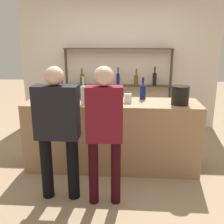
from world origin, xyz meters
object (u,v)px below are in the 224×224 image
counter_bottle_1 (56,90)px  counter_bottle_4 (81,90)px  ice_bucket (180,95)px  counter_bottle_3 (63,95)px  customer_center (104,126)px  customer_left (57,126)px  wine_glass (105,90)px  cork_jar (128,98)px  counter_bottle_5 (143,91)px  counter_bottle_0 (83,94)px  counter_bottle_2 (105,95)px

counter_bottle_1 → counter_bottle_4: size_ratio=1.06×
counter_bottle_1 → ice_bucket: (1.73, -0.23, -0.01)m
counter_bottle_1 → counter_bottle_3: counter_bottle_1 is taller
counter_bottle_4 → customer_center: 1.16m
customer_left → wine_glass: bearing=-24.0°
counter_bottle_3 → customer_center: size_ratio=0.20×
wine_glass → cork_jar: bearing=-32.8°
ice_bucket → customer_left: 1.64m
counter_bottle_5 → ice_bucket: bearing=-30.8°
wine_glass → counter_bottle_3: bearing=-144.9°
counter_bottle_0 → customer_left: bearing=-106.2°
counter_bottle_4 → wine_glass: 0.35m
counter_bottle_1 → customer_left: (0.27, -0.96, -0.22)m
counter_bottle_2 → counter_bottle_4: bearing=144.9°
ice_bucket → cork_jar: (-0.69, 0.06, -0.06)m
counter_bottle_0 → counter_bottle_5: bearing=25.3°
counter_bottle_2 → ice_bucket: counter_bottle_2 is taller
cork_jar → customer_center: 0.90m
wine_glass → ice_bucket: 1.05m
cork_jar → ice_bucket: bearing=-4.6°
ice_bucket → cork_jar: bearing=175.4°
counter_bottle_3 → cork_jar: counter_bottle_3 is taller
counter_bottle_0 → ice_bucket: 1.27m
counter_bottle_1 → ice_bucket: size_ratio=1.37×
counter_bottle_1 → counter_bottle_4: counter_bottle_1 is taller
ice_bucket → customer_left: size_ratio=0.16×
counter_bottle_1 → wine_glass: bearing=2.8°
counter_bottle_5 → cork_jar: 0.32m
counter_bottle_2 → counter_bottle_5: bearing=28.5°
counter_bottle_0 → counter_bottle_1: counter_bottle_0 is taller
counter_bottle_2 → counter_bottle_3: bearing=-168.9°
counter_bottle_3 → wine_glass: 0.65m
counter_bottle_4 → cork_jar: bearing=-16.4°
counter_bottle_1 → cork_jar: bearing=-9.5°
counter_bottle_5 → counter_bottle_2: bearing=-151.5°
counter_bottle_0 → cork_jar: size_ratio=2.96×
counter_bottle_4 → counter_bottle_5: (0.88, 0.03, 0.00)m
counter_bottle_2 → counter_bottle_5: 0.60m
counter_bottle_2 → counter_bottle_5: (0.52, 0.28, 0.00)m
counter_bottle_5 → customer_center: 1.19m
counter_bottle_3 → counter_bottle_5: (1.07, 0.39, -0.00)m
counter_bottle_4 → counter_bottle_0: bearing=-75.3°
counter_bottle_4 → counter_bottle_5: counter_bottle_4 is taller
counter_bottle_3 → cork_jar: bearing=10.7°
counter_bottle_2 → counter_bottle_0: bearing=-161.3°
counter_bottle_1 → counter_bottle_3: bearing=-60.9°
wine_glass → ice_bucket: bearing=-14.7°
counter_bottle_2 → counter_bottle_3: counter_bottle_3 is taller
counter_bottle_3 → counter_bottle_4: 0.40m
counter_bottle_3 → cork_jar: size_ratio=2.58×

